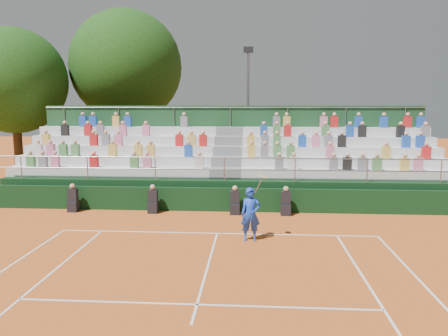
# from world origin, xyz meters

# --- Properties ---
(ground) EXTENTS (90.00, 90.00, 0.00)m
(ground) POSITION_xyz_m (0.00, 0.00, 0.00)
(ground) COLOR #C55C20
(ground) RESTS_ON ground
(courtside_wall) EXTENTS (20.00, 0.15, 1.00)m
(courtside_wall) POSITION_xyz_m (0.00, 3.20, 0.50)
(courtside_wall) COLOR black
(courtside_wall) RESTS_ON ground
(line_officials) EXTENTS (9.25, 0.40, 1.19)m
(line_officials) POSITION_xyz_m (-1.53, 2.75, 0.48)
(line_officials) COLOR black
(line_officials) RESTS_ON ground
(grandstand) EXTENTS (20.00, 5.20, 4.40)m
(grandstand) POSITION_xyz_m (0.01, 6.44, 1.08)
(grandstand) COLOR black
(grandstand) RESTS_ON ground
(tennis_player) EXTENTS (0.87, 0.48, 2.22)m
(tennis_player) POSITION_xyz_m (1.16, -0.70, 0.89)
(tennis_player) COLOR blue
(tennis_player) RESTS_ON ground
(tree_west) EXTENTS (6.17, 6.17, 8.92)m
(tree_west) POSITION_xyz_m (-12.86, 10.52, 5.83)
(tree_west) COLOR #332312
(tree_west) RESTS_ON ground
(tree_east) EXTENTS (7.24, 7.24, 10.54)m
(tree_east) POSITION_xyz_m (-7.09, 13.90, 6.90)
(tree_east) COLOR #332312
(tree_east) RESTS_ON ground
(floodlight_mast) EXTENTS (0.60, 0.25, 7.97)m
(floodlight_mast) POSITION_xyz_m (0.87, 12.88, 4.65)
(floodlight_mast) COLOR gray
(floodlight_mast) RESTS_ON ground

